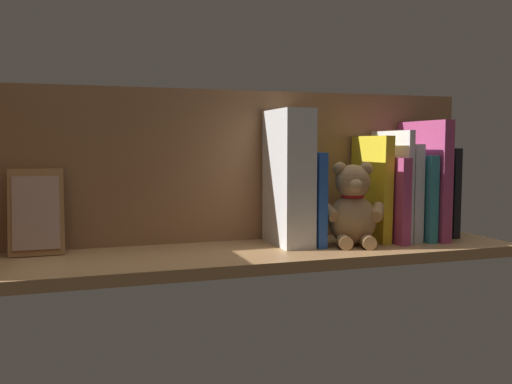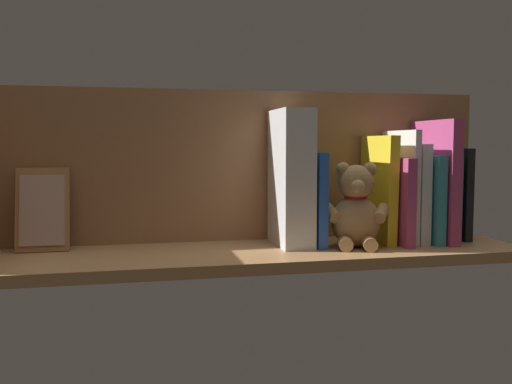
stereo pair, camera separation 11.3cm
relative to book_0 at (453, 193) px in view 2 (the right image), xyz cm
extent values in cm
cube|color=#A87A4C|center=(46.39, 4.01, -11.17)|extent=(108.86, 28.14, 2.20)
cube|color=#956642|center=(46.39, -7.81, 6.27)|extent=(108.86, 1.50, 32.68)
cube|color=black|center=(0.00, 0.00, 0.00)|extent=(1.75, 13.32, 20.14)
cube|color=teal|center=(1.98, -0.35, -1.00)|extent=(1.25, 12.63, 18.14)
cube|color=green|center=(3.74, 0.42, -0.49)|extent=(1.32, 14.15, 19.16)
cube|color=#B23F72|center=(6.10, 2.29, 3.02)|extent=(2.43, 17.90, 26.19)
cube|color=teal|center=(8.84, 1.89, -0.73)|extent=(2.08, 17.09, 18.68)
cube|color=silver|center=(11.49, 1.14, 0.46)|extent=(2.27, 15.60, 21.06)
cube|color=silver|center=(13.78, 1.29, 1.92)|extent=(1.36, 15.90, 23.99)
cube|color=#B23F72|center=(15.98, 2.23, -0.96)|extent=(2.09, 17.78, 18.22)
cube|color=yellow|center=(18.57, 0.83, 1.34)|extent=(2.50, 14.99, 22.85)
ellipsoid|color=tan|center=(25.89, 6.04, -4.80)|extent=(12.17, 11.47, 10.54)
sphere|color=tan|center=(25.89, 6.04, 3.19)|extent=(7.25, 7.25, 7.25)
sphere|color=tan|center=(23.29, 6.83, 5.91)|extent=(2.80, 2.80, 2.80)
sphere|color=tan|center=(28.50, 5.26, 5.91)|extent=(2.80, 2.80, 2.80)
sphere|color=tan|center=(26.78, 8.99, 2.64)|extent=(2.80, 2.80, 2.80)
cylinder|color=tan|center=(21.48, 8.75, -2.95)|extent=(5.08, 5.63, 3.90)
cylinder|color=tan|center=(31.07, 5.86, -2.95)|extent=(2.76, 5.31, 3.90)
cylinder|color=tan|center=(24.92, 11.02, -8.67)|extent=(3.82, 4.59, 2.80)
cylinder|color=tan|center=(29.46, 9.65, -8.67)|extent=(3.82, 4.59, 2.80)
torus|color=red|center=(25.89, 6.04, 0.31)|extent=(5.99, 5.99, 0.82)
cube|color=blue|center=(33.62, 0.94, -0.38)|extent=(1.93, 15.19, 19.38)
cube|color=silver|center=(38.25, 0.90, 4.03)|extent=(6.37, 14.93, 28.20)
cube|color=#9E6B3D|center=(87.92, -3.80, -1.95)|extent=(10.09, 5.28, 16.53)
cube|color=tan|center=(87.92, -3.08, -1.95)|extent=(8.47, 3.81, 13.73)
camera|label=1|loc=(81.77, 110.67, 10.91)|focal=39.63mm
camera|label=2|loc=(70.92, 113.67, 10.91)|focal=39.63mm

